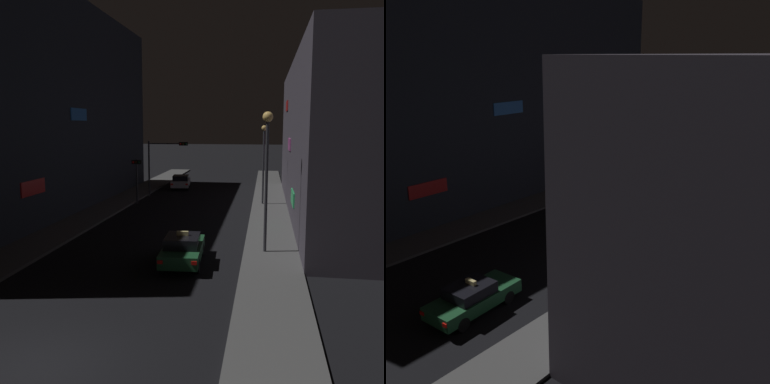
{
  "view_description": "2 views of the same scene",
  "coord_description": "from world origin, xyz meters",
  "views": [
    {
      "loc": [
        6.05,
        -10.8,
        6.62
      ],
      "look_at": [
        0.83,
        21.12,
        1.86
      ],
      "focal_mm": 42.36,
      "sensor_mm": 36.0,
      "label": 1
    },
    {
      "loc": [
        17.3,
        -0.8,
        11.33
      ],
      "look_at": [
        -0.31,
        20.54,
        2.69
      ],
      "focal_mm": 41.88,
      "sensor_mm": 36.0,
      "label": 2
    }
  ],
  "objects": [
    {
      "name": "far_car",
      "position": [
        -2.8,
        35.96,
        0.73
      ],
      "size": [
        2.28,
        4.62,
        1.42
      ],
      "color": "#B7B7BC",
      "rests_on": "ground_plane"
    },
    {
      "name": "street_lamp_far_block",
      "position": [
        5.85,
        26.94,
        4.28
      ],
      "size": [
        0.43,
        0.43,
        6.48
      ],
      "color": "#2D2D33",
      "rests_on": "sidewalk_right"
    },
    {
      "name": "street_lamp_near_block",
      "position": [
        6.1,
        12.3,
        5.12
      ],
      "size": [
        0.53,
        0.53,
        7.16
      ],
      "color": "#2D2D33",
      "rests_on": "sidewalk_right"
    },
    {
      "name": "taxi",
      "position": [
        2.2,
        10.0,
        0.74
      ],
      "size": [
        2.08,
        4.55,
        1.62
      ],
      "color": "#1E512D",
      "rests_on": "ground_plane"
    },
    {
      "name": "traffic_light_left_kerb",
      "position": [
        -4.76,
        26.15,
        2.72
      ],
      "size": [
        0.8,
        0.42,
        3.8
      ],
      "color": "#2D2D33",
      "rests_on": "ground_plane"
    },
    {
      "name": "building_facade_left",
      "position": [
        -12.85,
        21.57,
        8.09
      ],
      "size": [
        10.1,
        36.0,
        16.17
      ],
      "color": "#282D38",
      "rests_on": "ground_plane"
    },
    {
      "name": "sidewalk_left",
      "position": [
        -6.42,
        26.54,
        0.08
      ],
      "size": [
        2.83,
        57.08,
        0.15
      ],
      "primitive_type": "cube",
      "color": "#4C4C4C",
      "rests_on": "ground_plane"
    },
    {
      "name": "sidewalk_right",
      "position": [
        6.42,
        26.54,
        0.08
      ],
      "size": [
        2.83,
        57.08,
        0.15
      ],
      "primitive_type": "cube",
      "color": "#4C4C4C",
      "rests_on": "ground_plane"
    },
    {
      "name": "traffic_light_overhead",
      "position": [
        -3.35,
        30.29,
        3.76
      ],
      "size": [
        3.76,
        0.42,
        5.2
      ],
      "color": "#2D2D33",
      "rests_on": "ground_plane"
    }
  ]
}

